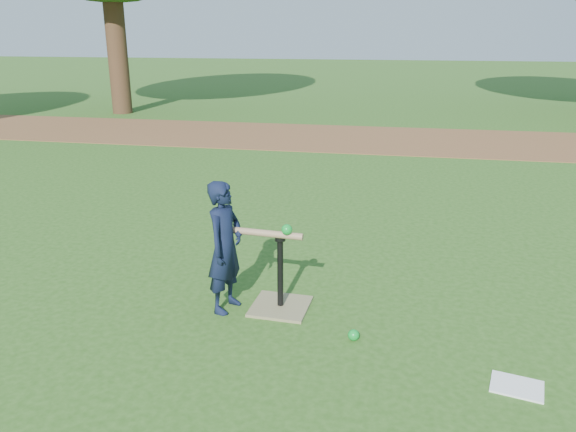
# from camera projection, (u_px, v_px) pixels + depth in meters

# --- Properties ---
(ground) EXTENTS (80.00, 80.00, 0.00)m
(ground) POSITION_uv_depth(u_px,v_px,m) (237.00, 316.00, 4.22)
(ground) COLOR #285116
(ground) RESTS_ON ground
(dirt_strip) EXTENTS (24.00, 3.00, 0.01)m
(dirt_strip) POSITION_uv_depth(u_px,v_px,m) (342.00, 138.00, 11.20)
(dirt_strip) COLOR brown
(dirt_strip) RESTS_ON ground
(child) EXTENTS (0.32, 0.42, 1.01)m
(child) POSITION_uv_depth(u_px,v_px,m) (225.00, 247.00, 4.17)
(child) COLOR black
(child) RESTS_ON ground
(wiffle_ball_ground) EXTENTS (0.08, 0.08, 0.08)m
(wiffle_ball_ground) POSITION_uv_depth(u_px,v_px,m) (354.00, 335.00, 3.87)
(wiffle_ball_ground) COLOR #0D992D
(wiffle_ball_ground) RESTS_ON ground
(clipboard) EXTENTS (0.34, 0.29, 0.01)m
(clipboard) POSITION_uv_depth(u_px,v_px,m) (517.00, 386.00, 3.37)
(clipboard) COLOR white
(clipboard) RESTS_ON ground
(batting_tee) EXTENTS (0.45, 0.45, 0.61)m
(batting_tee) POSITION_uv_depth(u_px,v_px,m) (280.00, 295.00, 4.30)
(batting_tee) COLOR #867D55
(batting_tee) RESTS_ON ground
(swing_action) EXTENTS (0.63, 0.13, 0.13)m
(swing_action) POSITION_uv_depth(u_px,v_px,m) (264.00, 232.00, 4.13)
(swing_action) COLOR #A17F5E
(swing_action) RESTS_ON ground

